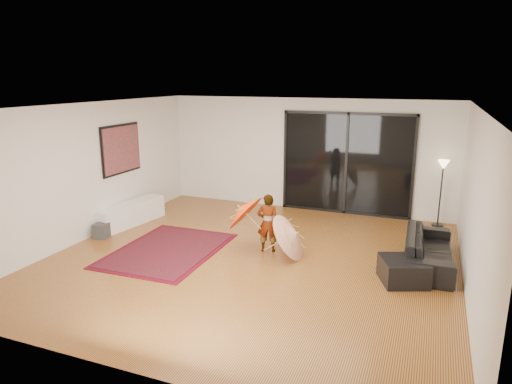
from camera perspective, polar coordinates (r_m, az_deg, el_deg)
The scene contains 17 objects.
floor at distance 8.28m, azimuth -0.54°, elevation -8.36°, with size 7.00×7.00×0.00m, color #A5732D.
ceiling at distance 7.67m, azimuth -0.58°, elevation 10.62°, with size 7.00×7.00×0.00m, color white.
wall_back at distance 11.13m, azimuth 6.22°, elevation 4.66°, with size 7.00×7.00×0.00m, color silver.
wall_front at distance 4.95m, azimuth -16.05°, elevation -8.08°, with size 7.00×7.00×0.00m, color silver.
wall_left at distance 9.70m, azimuth -20.12°, elevation 2.47°, with size 7.00×7.00×0.00m, color silver.
wall_right at distance 7.35m, azimuth 25.65°, elevation -1.63°, with size 7.00×7.00×0.00m, color silver.
sliding_door at distance 10.91m, azimuth 11.23°, elevation 3.48°, with size 3.06×0.07×2.40m.
painting at distance 10.39m, azimuth -16.49°, elevation 5.16°, with size 0.04×1.28×1.08m.
media_console at distance 10.46m, azimuth -15.44°, elevation -2.62°, with size 0.44×1.75×0.49m, color white.
speaker at distance 9.78m, azimuth -18.76°, elevation -4.62°, with size 0.26×0.26×0.30m, color #424244.
persian_rug at distance 8.82m, azimuth -10.95°, elevation -7.12°, with size 1.85×2.55×0.02m.
sofa at distance 8.46m, azimuth 20.79°, elevation -6.72°, with size 1.98×0.78×0.58m, color black.
ottoman at distance 7.70m, azimuth 17.94°, elevation -9.35°, with size 0.67×0.67×0.39m, color black.
floor_lamp at distance 10.54m, azimuth 22.29°, elevation 2.06°, with size 0.25×0.25×1.46m.
child at distance 8.46m, azimuth 1.49°, elevation -3.89°, with size 0.40×0.26×1.10m, color #999999.
parasol_orange at distance 8.55m, azimuth -2.08°, elevation -2.41°, with size 0.68×0.83×0.88m.
parasol_white at distance 8.16m, azimuth 5.11°, elevation -4.98°, with size 0.65×0.90×0.96m.
Camera 1 is at (2.86, -7.09, 3.18)m, focal length 32.00 mm.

